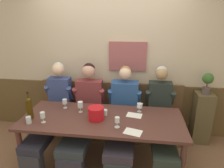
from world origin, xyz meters
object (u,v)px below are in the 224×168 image
Objects in this scene: person_right_seat at (53,110)px; ice_bucket at (96,113)px; water_tumbler_center at (29,120)px; person_center_left_seat at (85,111)px; person_center_right_seat at (123,115)px; wine_glass_near_bucket at (140,106)px; potted_plant at (208,81)px; wall_bench at (109,121)px; wine_glass_right_end at (43,116)px; wine_bottle_clear_water at (29,107)px; wine_glass_center_front at (65,102)px; person_left_seat at (161,117)px; wine_glass_mid_right at (80,105)px; wine_glass_by_bottle at (117,120)px; dining_table at (102,123)px; water_tumbler_right at (105,112)px.

person_right_seat reaches higher than ice_bucket.
water_tumbler_center is (-0.84, -0.21, -0.04)m from ice_bucket.
person_center_left_seat reaches higher than person_center_right_seat.
water_tumbler_center is at bearing -134.45° from person_center_left_seat.
potted_plant is (1.04, 0.48, 0.26)m from wine_glass_near_bucket.
wall_bench is 27.26× the size of water_tumbler_center.
ice_bucket is 2.35× the size of water_tumbler_center.
person_center_left_seat reaches higher than person_right_seat.
person_right_seat is at bearing 101.98° from wine_glass_right_end.
wine_glass_center_front is (0.35, 0.37, -0.07)m from wine_bottle_clear_water.
wall_bench reaches higher than wine_glass_right_end.
wall_bench is 1.91× the size of person_left_seat.
wine_glass_right_end is (-0.67, -0.17, 0.01)m from ice_bucket.
wall_bench is 1.89× the size of person_center_left_seat.
wine_glass_mid_right is at bearing -20.70° from wine_glass_center_front.
wine_glass_center_front is at bearing 73.48° from wine_glass_right_end.
wine_glass_by_bottle is at bearing -121.15° from wine_glass_near_bucket.
wine_glass_right_end is 1.04× the size of wine_glass_center_front.
wine_glass_center_front is (0.25, -0.10, 0.19)m from person_right_seat.
potted_plant reaches higher than wine_glass_center_front.
potted_plant is (1.88, 0.60, 0.24)m from wine_glass_mid_right.
wine_glass_right_end is 0.47m from wine_glass_center_front.
dining_table is at bearing 137.34° from wine_glass_by_bottle.
dining_table is 0.99m from wine_bottle_clear_water.
wine_glass_center_front is at bearing 47.02° from wine_bottle_clear_water.
wine_glass_by_bottle is at bearing -43.67° from person_center_left_seat.
water_tumbler_center is (-0.58, -0.59, 0.14)m from person_center_left_seat.
potted_plant is at bearing 1.28° from wall_bench.
wine_glass_near_bucket is at bearing 26.25° from dining_table.
person_center_left_seat is 0.28m from wine_glass_mid_right.
person_center_right_seat is 0.67m from wine_glass_mid_right.
person_center_left_seat is 0.49m from ice_bucket.
dining_table is 0.14m from water_tumbler_right.
wine_glass_right_end is at bearing -161.28° from person_left_seat.
potted_plant reaches higher than wine_bottle_clear_water.
wine_glass_center_front is at bearing -176.66° from person_left_seat.
person_left_seat is at bearing 18.72° from wine_glass_right_end.
potted_plant reaches higher than ice_bucket.
wine_glass_near_bucket is (0.24, -0.08, 0.20)m from person_center_right_seat.
person_center_right_seat is 0.54m from ice_bucket.
person_left_seat reaches higher than wine_glass_center_front.
wall_bench is 1.08m from wine_glass_by_bottle.
wine_glass_center_front is (-0.61, 0.23, 0.17)m from dining_table.
dining_table is 15.12× the size of wine_glass_right_end.
ice_bucket reaches higher than wine_glass_center_front.
ice_bucket is at bearing 6.01° from wine_bottle_clear_water.
wall_bench is 0.86m from wine_glass_mid_right.
dining_table is 15.67× the size of wine_glass_center_front.
water_tumbler_right reaches higher than dining_table.
wine_glass_by_bottle is at bearing -75.90° from wall_bench.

